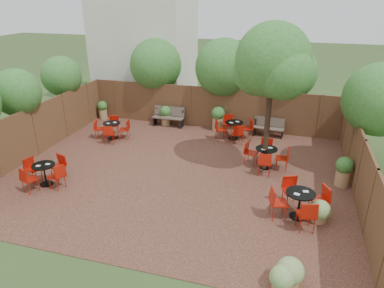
# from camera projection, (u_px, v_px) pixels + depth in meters

# --- Properties ---
(ground) EXTENTS (80.00, 80.00, 0.00)m
(ground) POSITION_uv_depth(u_px,v_px,m) (178.00, 173.00, 13.02)
(ground) COLOR #354F23
(ground) RESTS_ON ground
(courtyard_paving) EXTENTS (12.00, 10.00, 0.02)m
(courtyard_paving) POSITION_uv_depth(u_px,v_px,m) (178.00, 173.00, 13.02)
(courtyard_paving) COLOR #321914
(courtyard_paving) RESTS_ON ground
(fence_back) EXTENTS (12.00, 0.08, 2.00)m
(fence_back) POSITION_uv_depth(u_px,v_px,m) (210.00, 108.00, 17.05)
(fence_back) COLOR #4C2C1C
(fence_back) RESTS_ON ground
(fence_left) EXTENTS (0.08, 10.00, 2.00)m
(fence_left) POSITION_uv_depth(u_px,v_px,m) (35.00, 131.00, 14.16)
(fence_left) COLOR #4C2C1C
(fence_left) RESTS_ON ground
(fence_right) EXTENTS (0.08, 10.00, 2.00)m
(fence_right) POSITION_uv_depth(u_px,v_px,m) (360.00, 170.00, 11.10)
(fence_right) COLOR #4C2C1C
(fence_right) RESTS_ON ground
(neighbour_building) EXTENTS (5.00, 4.00, 8.00)m
(neighbour_building) POSITION_uv_depth(u_px,v_px,m) (145.00, 34.00, 19.67)
(neighbour_building) COLOR silver
(neighbour_building) RESTS_ON ground
(overhang_foliage) EXTENTS (15.91, 10.89, 2.75)m
(overhang_foliage) POSITION_uv_depth(u_px,v_px,m) (178.00, 79.00, 14.83)
(overhang_foliage) COLOR #2D6A22
(overhang_foliage) RESTS_ON ground
(courtyard_tree) EXTENTS (2.70, 2.60, 5.28)m
(courtyard_tree) POSITION_uv_depth(u_px,v_px,m) (272.00, 65.00, 11.82)
(courtyard_tree) COLOR black
(courtyard_tree) RESTS_ON courtyard_paving
(park_bench_left) EXTENTS (1.54, 0.51, 0.95)m
(park_bench_left) POSITION_uv_depth(u_px,v_px,m) (169.00, 116.00, 17.42)
(park_bench_left) COLOR brown
(park_bench_left) RESTS_ON courtyard_paving
(park_bench_right) EXTENTS (1.40, 0.56, 0.84)m
(park_bench_right) POSITION_uv_depth(u_px,v_px,m) (269.00, 127.00, 16.20)
(park_bench_right) COLOR brown
(park_bench_right) RESTS_ON courtyard_paving
(bistro_tables) EXTENTS (9.98, 7.50, 0.95)m
(bistro_tables) POSITION_uv_depth(u_px,v_px,m) (197.00, 155.00, 13.34)
(bistro_tables) COLOR black
(bistro_tables) RESTS_ON courtyard_paving
(planters) EXTENTS (11.84, 4.63, 1.15)m
(planters) POSITION_uv_depth(u_px,v_px,m) (206.00, 126.00, 15.97)
(planters) COLOR #9E784F
(planters) RESTS_ON courtyard_paving
(low_shrubs) EXTENTS (1.48, 3.51, 0.69)m
(low_shrubs) POSITION_uv_depth(u_px,v_px,m) (300.00, 249.00, 8.67)
(low_shrubs) COLOR #9E784F
(low_shrubs) RESTS_ON courtyard_paving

